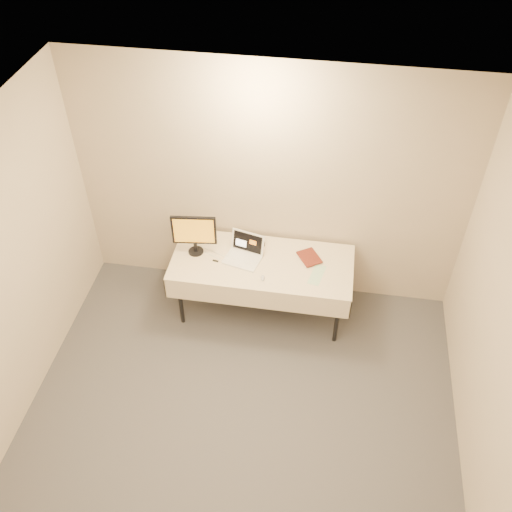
# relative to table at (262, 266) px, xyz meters

# --- Properties ---
(ground) EXTENTS (5.00, 5.00, 0.00)m
(ground) POSITION_rel_table_xyz_m (0.00, -2.05, -0.68)
(ground) COLOR #444449
(ground) RESTS_ON ground
(back_wall) EXTENTS (4.00, 0.10, 2.70)m
(back_wall) POSITION_rel_table_xyz_m (0.00, 0.45, 0.67)
(back_wall) COLOR #C3B29D
(back_wall) RESTS_ON ground
(table) EXTENTS (1.86, 0.81, 0.74)m
(table) POSITION_rel_table_xyz_m (0.00, 0.00, 0.00)
(table) COLOR black
(table) RESTS_ON ground
(laptop) EXTENTS (0.42, 0.38, 0.25)m
(laptop) POSITION_rel_table_xyz_m (-0.19, 0.05, 0.12)
(laptop) COLOR white
(laptop) RESTS_ON table
(monitor) EXTENTS (0.45, 0.18, 0.47)m
(monitor) POSITION_rel_table_xyz_m (-0.70, 0.04, 0.33)
(monitor) COLOR black
(monitor) RESTS_ON table
(book) EXTENTS (0.17, 0.12, 0.25)m
(book) POSITION_rel_table_xyz_m (0.39, 0.08, 0.19)
(book) COLOR maroon
(book) RESTS_ON table
(alarm_clock) EXTENTS (0.14, 0.09, 0.05)m
(alarm_clock) POSITION_rel_table_xyz_m (-0.08, 0.25, 0.09)
(alarm_clock) COLOR black
(alarm_clock) RESTS_ON table
(clicker) EXTENTS (0.05, 0.09, 0.02)m
(clicker) POSITION_rel_table_xyz_m (0.04, -0.24, 0.07)
(clicker) COLOR #B9B9BC
(clicker) RESTS_ON table
(paper_form) EXTENTS (0.17, 0.31, 0.00)m
(paper_form) POSITION_rel_table_xyz_m (0.57, -0.10, 0.06)
(paper_form) COLOR #B1DFB4
(paper_form) RESTS_ON table
(usb_dongle) EXTENTS (0.06, 0.03, 0.01)m
(usb_dongle) POSITION_rel_table_xyz_m (-0.47, -0.07, 0.07)
(usb_dongle) COLOR black
(usb_dongle) RESTS_ON table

